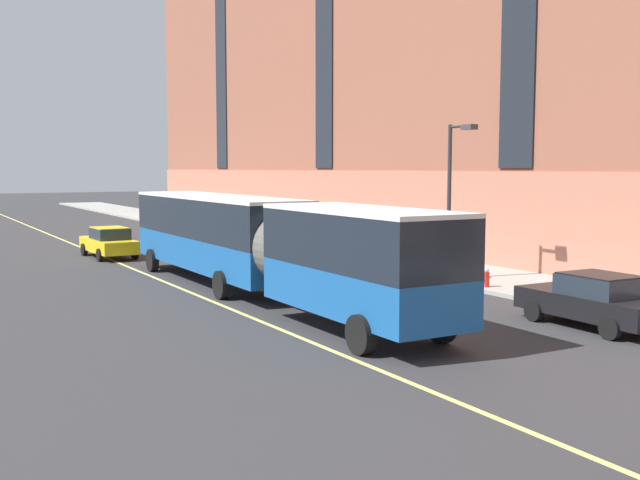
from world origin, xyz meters
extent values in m
plane|color=#303033|center=(0.00, 0.00, 0.00)|extent=(260.00, 260.00, 0.00)
cube|color=#9E9B93|center=(9.32, 3.00, 0.07)|extent=(5.09, 160.00, 0.15)
cube|color=#1E232B|center=(11.82, 24.75, 14.74)|extent=(0.10, 2.00, 20.37)
cube|color=#1E232B|center=(11.82, 41.25, 14.74)|extent=(0.10, 2.00, 20.37)
cube|color=#19569E|center=(-0.67, 11.95, 1.23)|extent=(2.56, 12.39, 1.23)
cube|color=black|center=(-0.67, 11.95, 2.60)|extent=(2.58, 12.39, 1.50)
cube|color=silver|center=(-0.67, 11.95, 3.41)|extent=(2.59, 12.39, 0.12)
cube|color=#19232D|center=(-0.63, 18.17, 2.45)|extent=(2.29, 0.09, 1.13)
cube|color=orange|center=(-0.63, 18.18, 3.17)|extent=(1.74, 0.07, 0.28)
cube|color=black|center=(-0.63, 18.19, 0.72)|extent=(2.44, 0.13, 0.24)
cube|color=white|center=(-1.50, 18.20, 0.97)|extent=(0.28, 0.06, 0.18)
cube|color=white|center=(0.24, 18.18, 0.97)|extent=(0.28, 0.06, 0.18)
cylinder|color=#595651|center=(-0.71, 5.27, 1.99)|extent=(2.37, 1.01, 2.37)
cube|color=#19569E|center=(-0.73, 1.22, 1.23)|extent=(2.53, 7.11, 1.23)
cube|color=black|center=(-0.73, 1.22, 2.60)|extent=(2.55, 7.11, 1.50)
cube|color=silver|center=(-0.73, 1.22, 3.41)|extent=(2.56, 7.11, 0.12)
cylinder|color=black|center=(-1.88, 16.29, 0.50)|extent=(0.31, 1.00, 1.00)
cylinder|color=black|center=(0.61, 16.28, 0.50)|extent=(0.31, 1.00, 1.00)
cylinder|color=black|center=(-1.93, 8.25, 0.50)|extent=(0.31, 1.00, 1.00)
cylinder|color=black|center=(0.56, 8.23, 0.50)|extent=(0.31, 1.00, 1.00)
cylinder|color=black|center=(-1.99, -0.72, 0.50)|extent=(0.31, 1.00, 1.00)
cylinder|color=black|center=(0.50, -0.74, 0.50)|extent=(0.31, 1.00, 1.00)
cube|color=navy|center=(5.54, 20.41, 0.64)|extent=(1.89, 4.74, 0.64)
cube|color=#232D38|center=(5.54, 20.17, 1.24)|extent=(1.64, 2.14, 0.56)
cube|color=navy|center=(5.54, 20.17, 1.54)|extent=(1.60, 2.05, 0.04)
cylinder|color=black|center=(4.66, 21.88, 0.32)|extent=(0.23, 0.64, 0.64)
cylinder|color=black|center=(6.46, 21.86, 0.32)|extent=(0.23, 0.64, 0.64)
cylinder|color=black|center=(4.63, 18.96, 0.32)|extent=(0.23, 0.64, 0.64)
cylinder|color=black|center=(6.43, 18.94, 0.32)|extent=(0.23, 0.64, 0.64)
cube|color=#B21E19|center=(5.60, 29.23, 0.64)|extent=(1.77, 4.35, 0.64)
cube|color=#232D38|center=(5.60, 29.02, 1.24)|extent=(1.55, 1.96, 0.56)
cube|color=#B21E19|center=(5.60, 29.02, 1.54)|extent=(1.52, 1.87, 0.04)
cylinder|color=black|center=(4.74, 30.58, 0.32)|extent=(0.22, 0.64, 0.64)
cylinder|color=black|center=(6.46, 30.59, 0.32)|extent=(0.22, 0.64, 0.64)
cylinder|color=black|center=(4.75, 27.88, 0.32)|extent=(0.22, 0.64, 0.64)
cylinder|color=black|center=(6.47, 27.89, 0.32)|extent=(0.22, 0.64, 0.64)
cube|color=black|center=(5.53, -1.35, 0.64)|extent=(1.94, 4.54, 0.64)
cube|color=#232D38|center=(5.53, -1.57, 1.24)|extent=(1.66, 2.06, 0.56)
cube|color=black|center=(5.53, -1.57, 1.54)|extent=(1.62, 1.97, 0.04)
cylinder|color=black|center=(4.68, 0.07, 0.32)|extent=(0.24, 0.65, 0.64)
cylinder|color=black|center=(6.46, 0.02, 0.32)|extent=(0.24, 0.65, 0.64)
cylinder|color=black|center=(4.60, -2.71, 0.32)|extent=(0.24, 0.65, 0.64)
cube|color=yellow|center=(-2.21, 22.54, 0.64)|extent=(1.95, 4.76, 0.64)
cube|color=#232D38|center=(-2.20, 22.31, 1.24)|extent=(1.64, 2.17, 0.56)
cube|color=yellow|center=(-2.20, 22.31, 1.54)|extent=(1.61, 2.07, 0.04)
cylinder|color=black|center=(-3.13, 23.96, 0.32)|extent=(0.24, 0.65, 0.64)
cylinder|color=black|center=(-1.39, 24.03, 0.32)|extent=(0.24, 0.65, 0.64)
cylinder|color=black|center=(-3.03, 21.05, 0.32)|extent=(0.24, 0.65, 0.64)
cylinder|color=black|center=(-1.28, 21.12, 0.32)|extent=(0.24, 0.65, 0.64)
cylinder|color=#2D2D30|center=(7.38, 7.31, 3.20)|extent=(0.16, 0.16, 6.10)
cylinder|color=#2D2D30|center=(7.38, 6.76, 6.15)|extent=(0.10, 1.10, 0.10)
cube|color=#3D3D3F|center=(7.38, 6.21, 6.10)|extent=(0.36, 0.60, 0.20)
cylinder|color=red|center=(7.28, 4.99, 0.43)|extent=(0.24, 0.24, 0.55)
sphere|color=silver|center=(7.28, 4.99, 0.77)|extent=(0.20, 0.20, 0.20)
cylinder|color=silver|center=(7.12, 4.99, 0.48)|extent=(0.10, 0.09, 0.09)
cylinder|color=silver|center=(7.44, 4.99, 0.48)|extent=(0.10, 0.09, 0.09)
cube|color=#E0D66B|center=(-2.39, 3.00, 0.00)|extent=(0.16, 140.00, 0.01)
camera|label=1|loc=(-11.78, -15.77, 4.54)|focal=42.00mm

